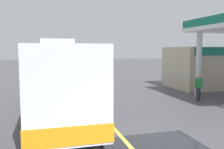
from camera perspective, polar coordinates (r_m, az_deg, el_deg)
ground at (r=25.13m, az=-9.46°, el=-1.53°), size 120.00×120.00×0.00m
lane_divider_stripe at (r=20.21m, az=-7.94°, el=-3.25°), size 0.16×50.00×0.01m
coach_bus_main at (r=12.13m, az=-12.55°, el=-1.14°), size 2.60×11.04×3.69m
minibus_opposing_lane at (r=30.39m, az=-6.46°, el=2.55°), size 2.04×6.13×2.44m
pedestrian_near_pump at (r=16.04m, az=19.70°, el=-2.53°), size 0.55×0.22×1.66m
car_trailing_behind_bus at (r=30.22m, az=-13.69°, el=1.53°), size 1.70×4.20×1.82m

